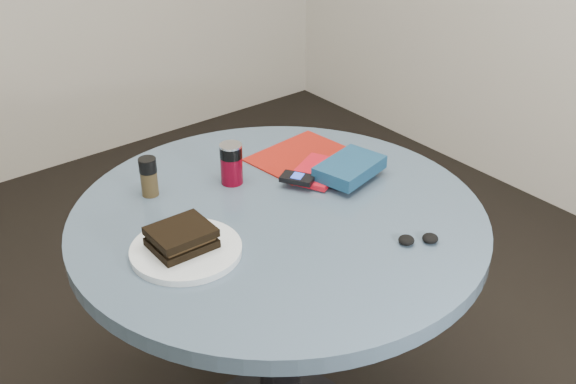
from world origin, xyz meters
TOP-DOWN VIEW (x-y plane):
  - table at (0.00, 0.00)m, footprint 1.00×1.00m
  - plate at (-0.26, -0.00)m, footprint 0.27×0.27m
  - sandwich at (-0.26, 0.01)m, footprint 0.13×0.11m
  - soda_can at (0.00, 0.20)m, footprint 0.07×0.07m
  - pepper_grinder at (-0.19, 0.27)m, footprint 0.06×0.06m
  - magazine at (0.23, 0.20)m, footprint 0.28×0.22m
  - red_book at (0.20, 0.09)m, footprint 0.20×0.17m
  - novel at (0.25, 0.02)m, footprint 0.20×0.15m
  - mp3_player at (0.12, 0.07)m, footprint 0.08×0.10m
  - headphones at (0.17, -0.29)m, footprint 0.10×0.08m

SIDE VIEW (x-z plane):
  - table at x=0.00m, z-range 0.21..0.96m
  - magazine at x=0.23m, z-range 0.75..0.75m
  - plate at x=-0.26m, z-range 0.75..0.77m
  - headphones at x=0.17m, z-range 0.75..0.77m
  - red_book at x=0.20m, z-range 0.75..0.77m
  - mp3_player at x=0.12m, z-range 0.77..0.78m
  - novel at x=0.25m, z-range 0.77..0.80m
  - sandwich at x=-0.26m, z-range 0.77..0.81m
  - pepper_grinder at x=-0.19m, z-range 0.75..0.85m
  - soda_can at x=0.00m, z-range 0.75..0.86m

